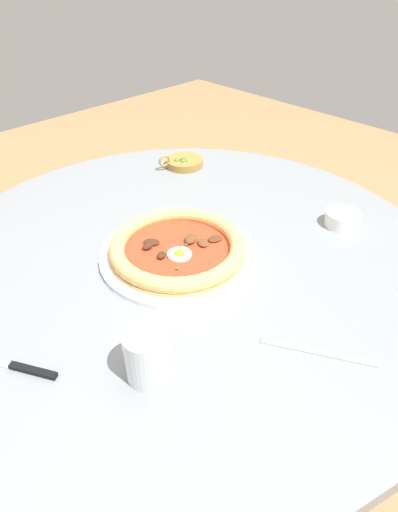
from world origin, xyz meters
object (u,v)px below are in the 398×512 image
Objects in this scene: steak_knife at (15,366)px; dining_table at (186,298)px; pizza_on_plate at (178,249)px; ramekin_capers at (342,218)px; olive_pan at (184,162)px; fork_utensil at (318,352)px; water_glass at (149,357)px.

dining_table is at bearing 5.24° from steak_knife.
dining_table is 3.41× the size of pizza_on_plate.
ramekin_capers is 0.58× the size of olive_pan.
olive_pan is 0.80× the size of fork_utensil.
dining_table is at bearing 6.43° from pizza_on_plate.
fork_utensil is (-0.03, -0.34, 0.13)m from dining_table.
steak_knife is at bearing -174.76° from dining_table.
fork_utensil is (-0.36, -0.17, -0.02)m from ramekin_capers.
dining_table is 0.37m from fork_utensil.
ramekin_capers is (0.34, -0.17, -0.00)m from pizza_on_plate.
olive_pan is (-0.04, 0.48, -0.01)m from ramekin_capers.
dining_table is at bearing 37.17° from water_glass.
steak_knife is at bearing 169.10° from ramekin_capers.
water_glass reaches higher than fork_utensil.
fork_utensil is (-0.01, -0.34, -0.02)m from pizza_on_plate.
ramekin_capers is at bearing -26.30° from pizza_on_plate.
olive_pan is (0.28, 0.31, 0.14)m from dining_table.
pizza_on_plate is at bearing -134.32° from olive_pan.
water_glass is 0.67× the size of olive_pan.
dining_table is 0.39m from ramekin_capers.
water_glass is 0.72m from olive_pan.
steak_knife is 1.39× the size of olive_pan.
dining_table is 0.44m from olive_pan.
steak_knife is 2.38× the size of ramekin_capers.
pizza_on_plate is 3.66× the size of water_glass.
olive_pan is at bearing 45.68° from pizza_on_plate.
pizza_on_plate is 0.43m from olive_pan.
water_glass is at bearing -136.92° from olive_pan.
water_glass is 0.26m from fork_utensil.
ramekin_capers reaches higher than dining_table.
water_glass is at bearing -140.76° from pizza_on_plate.
steak_knife is (-0.36, -0.03, -0.02)m from pizza_on_plate.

